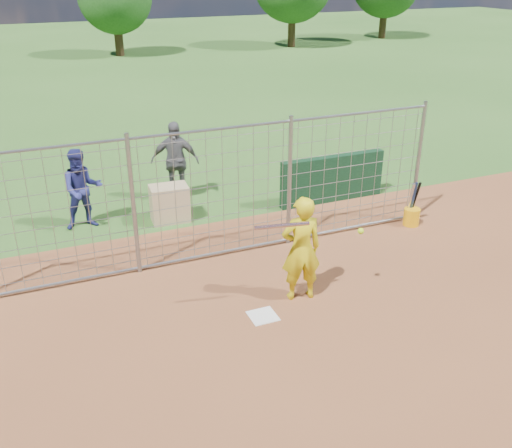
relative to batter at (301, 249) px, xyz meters
name	(u,v)px	position (x,y,z in m)	size (l,w,h in m)	color
ground	(258,310)	(-0.80, -0.10, -0.91)	(100.00, 100.00, 0.00)	#2D591E
infield_dirt	(357,440)	(-0.80, -3.10, -0.91)	(18.00, 18.00, 0.00)	brown
home_plate	(263,316)	(-0.80, -0.30, -0.90)	(0.43, 0.43, 0.02)	silver
dugout_wall	(332,179)	(2.60, 3.50, -0.36)	(2.60, 0.20, 1.10)	#11381E
batter	(301,249)	(0.00, 0.00, 0.00)	(0.67, 0.44, 1.83)	gold
bystander_a	(82,189)	(-2.92, 4.25, -0.05)	(0.84, 0.65, 1.72)	navy
bystander_b	(175,161)	(-0.73, 5.01, 0.03)	(1.10, 0.46, 1.88)	#58595D
equipment_bin	(170,203)	(-1.19, 3.88, -0.51)	(0.80, 0.55, 0.80)	tan
equipment_in_play	(302,227)	(-0.12, -0.22, 0.51)	(1.86, 0.24, 0.39)	silver
bucket_with_bats	(412,214)	(3.50, 1.66, -0.67)	(0.34, 0.34, 0.98)	#F2A90C
backstop_fence	(215,196)	(-0.80, 1.90, 0.35)	(9.08, 0.08, 2.60)	gray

